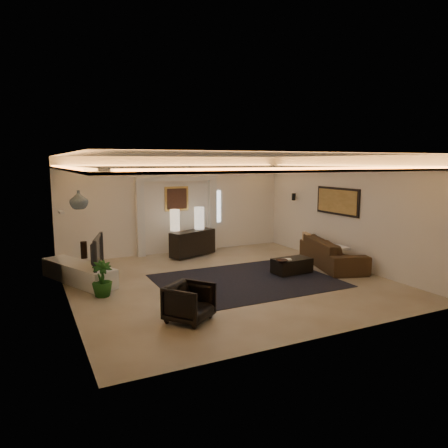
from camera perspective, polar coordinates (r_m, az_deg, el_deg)
name	(u,v)px	position (r m, az deg, el deg)	size (l,w,h in m)	color
floor	(228,281)	(9.82, 0.48, -7.78)	(7.00, 7.00, 0.00)	#AFA48E
ceiling	(228,155)	(9.43, 0.51, 9.39)	(7.00, 7.00, 0.00)	white
wall_back	(176,205)	(12.73, -6.53, 2.57)	(7.00, 7.00, 0.00)	white
wall_front	(329,247)	(6.61, 14.12, -3.14)	(7.00, 7.00, 0.00)	white
wall_left	(65,230)	(8.57, -20.96, -0.81)	(7.00, 7.00, 0.00)	white
wall_right	(346,212)	(11.50, 16.33, 1.65)	(7.00, 7.00, 0.00)	white
cove_soffit	(228,168)	(9.43, 0.50, 7.69)	(7.00, 7.00, 0.04)	silver
daylight_slit	(217,206)	(13.22, -0.97, 2.42)	(0.25, 0.03, 1.00)	white
area_rug	(247,281)	(9.83, 3.11, -7.74)	(4.00, 3.00, 0.01)	black
pilaster_left	(140,219)	(12.34, -11.39, 0.64)	(0.22, 0.20, 2.20)	silver
pilaster_right	(212,215)	(13.10, -1.61, 1.25)	(0.22, 0.20, 2.20)	silver
alcove_header	(177,179)	(12.58, -6.44, 6.16)	(2.52, 0.20, 0.12)	silver
painting_frame	(177,199)	(12.68, -6.50, 3.46)	(0.74, 0.04, 0.74)	tan
painting_canvas	(177,199)	(12.66, -6.46, 3.45)	(0.62, 0.02, 0.62)	#4C2D1E
art_panel_frame	(338,201)	(11.67, 15.28, 3.03)	(0.04, 1.64, 0.74)	black
art_panel_gold	(337,201)	(11.66, 15.19, 3.02)	(0.02, 1.50, 0.62)	tan
wall_sconce	(294,197)	(13.11, 9.51, 3.69)	(0.12, 0.12, 0.22)	black
wall_niche	(61,212)	(9.94, -21.40, 1.54)	(0.10, 0.55, 0.04)	silver
console	(193,243)	(12.26, -4.31, -2.59)	(1.44, 0.45, 0.72)	black
lamp_left	(175,220)	(12.20, -6.75, 0.61)	(0.28, 0.28, 0.62)	beige
lamp_right	(199,218)	(12.47, -3.41, 0.82)	(0.30, 0.30, 0.66)	beige
media_ledge	(78,273)	(10.21, -19.33, -6.32)	(0.58, 2.32, 0.43)	white
tv	(93,251)	(9.73, -17.53, -3.53)	(0.16, 1.18, 0.68)	black
figurine	(84,250)	(10.62, -18.63, -3.43)	(0.15, 0.15, 0.41)	black
ginger_jar	(79,200)	(10.20, -19.27, 3.15)	(0.42, 0.42, 0.43)	#3A434F
plant	(102,279)	(8.99, -16.35, -7.24)	(0.41, 0.41, 0.74)	#174311
sofa	(332,252)	(11.49, 14.60, -3.80)	(0.96, 2.47, 0.72)	#372413
throw_blanket	(335,248)	(11.15, 14.93, -3.19)	(0.61, 0.50, 0.07)	beige
throw_pillow	(306,240)	(12.16, 11.21, -2.10)	(0.12, 0.39, 0.39)	tan
coffee_table	(292,265)	(10.53, 9.26, -5.62)	(0.95, 0.52, 0.35)	black
bowl	(282,260)	(10.00, 7.91, -4.92)	(0.29, 0.29, 0.07)	black
magazine	(287,258)	(10.31, 8.58, -4.65)	(0.22, 0.16, 0.03)	silver
armchair	(189,303)	(7.38, -4.77, -10.68)	(0.71, 0.73, 0.66)	black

